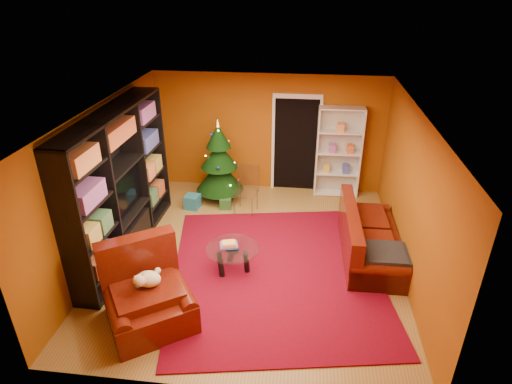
# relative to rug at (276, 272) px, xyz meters

# --- Properties ---
(floor) EXTENTS (5.00, 5.50, 0.05)m
(floor) POSITION_rel_rug_xyz_m (-0.43, 0.44, -0.04)
(floor) COLOR olive
(floor) RESTS_ON ground
(ceiling) EXTENTS (5.00, 5.50, 0.05)m
(ceiling) POSITION_rel_rug_xyz_m (-0.43, 0.44, 2.61)
(ceiling) COLOR silver
(ceiling) RESTS_ON wall_back
(wall_back) EXTENTS (5.00, 0.05, 2.60)m
(wall_back) POSITION_rel_rug_xyz_m (-0.43, 3.22, 1.29)
(wall_back) COLOR #974C0B
(wall_back) RESTS_ON ground
(wall_left) EXTENTS (0.05, 5.50, 2.60)m
(wall_left) POSITION_rel_rug_xyz_m (-2.95, 0.44, 1.29)
(wall_left) COLOR #974C0B
(wall_left) RESTS_ON ground
(wall_right) EXTENTS (0.05, 5.50, 2.60)m
(wall_right) POSITION_rel_rug_xyz_m (2.10, 0.44, 1.29)
(wall_right) COLOR #974C0B
(wall_right) RESTS_ON ground
(doorway) EXTENTS (1.06, 0.60, 2.16)m
(doorway) POSITION_rel_rug_xyz_m (0.17, 3.17, 1.04)
(doorway) COLOR black
(doorway) RESTS_ON floor
(rug) EXTENTS (3.97, 4.42, 0.02)m
(rug) POSITION_rel_rug_xyz_m (0.00, 0.00, 0.00)
(rug) COLOR maroon
(rug) RESTS_ON floor
(media_unit) EXTENTS (0.59, 3.29, 2.51)m
(media_unit) POSITION_rel_rug_xyz_m (-2.70, 0.44, 1.25)
(media_unit) COLOR black
(media_unit) RESTS_ON floor
(christmas_tree) EXTENTS (1.36, 1.36, 1.83)m
(christmas_tree) POSITION_rel_rug_xyz_m (-1.41, 2.50, 0.87)
(christmas_tree) COLOR black
(christmas_tree) RESTS_ON floor
(gift_box_teal) EXTENTS (0.33, 0.33, 0.29)m
(gift_box_teal) POSITION_rel_rug_xyz_m (-1.92, 1.99, 0.13)
(gift_box_teal) COLOR #1D6D89
(gift_box_teal) RESTS_ON floor
(gift_box_green) EXTENTS (0.26, 0.26, 0.24)m
(gift_box_green) POSITION_rel_rug_xyz_m (-1.22, 2.07, 0.11)
(gift_box_green) COLOR #225522
(gift_box_green) RESTS_ON floor
(white_bookshelf) EXTENTS (0.95, 0.36, 2.04)m
(white_bookshelf) POSITION_rel_rug_xyz_m (1.10, 3.01, 0.98)
(white_bookshelf) COLOR white
(white_bookshelf) RESTS_ON floor
(armchair) EXTENTS (1.68, 1.68, 0.95)m
(armchair) POSITION_rel_rug_xyz_m (-1.67, -1.32, 0.46)
(armchair) COLOR #461007
(armchair) RESTS_ON rug
(dog) EXTENTS (0.50, 0.47, 0.31)m
(dog) POSITION_rel_rug_xyz_m (-1.65, -1.25, 0.69)
(dog) COLOR beige
(dog) RESTS_ON armchair
(sofa) EXTENTS (0.97, 2.09, 0.89)m
(sofa) POSITION_rel_rug_xyz_m (1.59, 0.69, 0.44)
(sofa) COLOR #461007
(sofa) RESTS_ON rug
(coffee_table) EXTENTS (1.08, 1.08, 0.55)m
(coffee_table) POSITION_rel_rug_xyz_m (-0.71, -0.01, 0.22)
(coffee_table) COLOR gray
(coffee_table) RESTS_ON rug
(acrylic_chair) EXTENTS (0.54, 0.57, 0.90)m
(acrylic_chair) POSITION_rel_rug_xyz_m (-0.77, 1.96, 0.44)
(acrylic_chair) COLOR #66605B
(acrylic_chair) RESTS_ON rug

